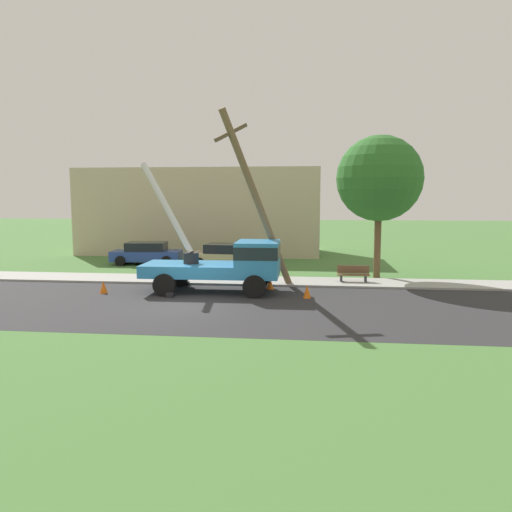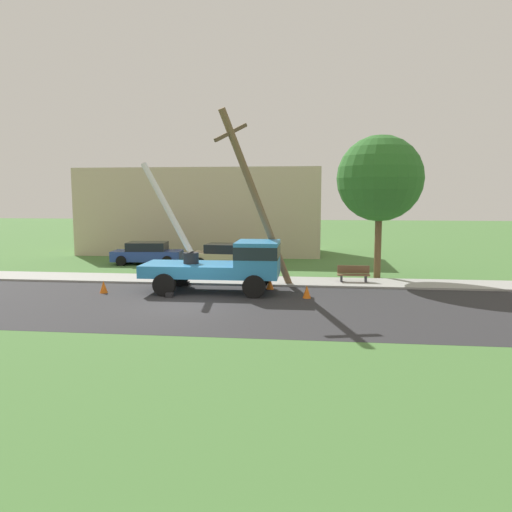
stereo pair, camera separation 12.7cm
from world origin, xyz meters
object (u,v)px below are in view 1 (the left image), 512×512
at_px(traffic_cone_curbside, 270,283).
at_px(parked_sedan_blue, 147,253).
at_px(traffic_cone_ahead, 307,292).
at_px(leaning_utility_pole, 257,200).
at_px(parked_sedan_tan, 226,255).
at_px(utility_truck, 230,262).
at_px(park_bench, 353,274).
at_px(traffic_cone_behind, 104,287).
at_px(roadside_tree_near, 379,179).

relative_size(traffic_cone_curbside, parked_sedan_blue, 0.12).
xyz_separation_m(traffic_cone_ahead, parked_sedan_blue, (-10.38, 9.55, 0.43)).
distance_m(leaning_utility_pole, traffic_cone_curbside, 3.96).
distance_m(traffic_cone_curbside, parked_sedan_tan, 7.88).
bearing_deg(leaning_utility_pole, parked_sedan_tan, 110.45).
relative_size(parked_sedan_blue, parked_sedan_tan, 1.00).
xyz_separation_m(utility_truck, park_bench, (5.81, 2.89, -0.95)).
xyz_separation_m(traffic_cone_behind, park_bench, (11.46, 3.77, 0.18)).
bearing_deg(roadside_tree_near, leaning_utility_pole, -145.54).
xyz_separation_m(traffic_cone_behind, parked_sedan_tan, (4.09, 8.88, 0.43)).
height_order(leaning_utility_pole, parked_sedan_tan, leaning_utility_pole).
distance_m(traffic_cone_behind, parked_sedan_tan, 9.79).
relative_size(utility_truck, traffic_cone_ahead, 12.12).
relative_size(utility_truck, roadside_tree_near, 0.90).
xyz_separation_m(utility_truck, parked_sedan_blue, (-6.85, 8.61, -0.70)).
xyz_separation_m(traffic_cone_behind, traffic_cone_curbside, (7.43, 1.75, 0.00)).
distance_m(traffic_cone_curbside, park_bench, 4.51).
distance_m(utility_truck, leaning_utility_pole, 3.10).
bearing_deg(park_bench, leaning_utility_pole, -154.60).
bearing_deg(utility_truck, roadside_tree_near, 33.84).
height_order(utility_truck, parked_sedan_blue, utility_truck).
height_order(traffic_cone_behind, parked_sedan_tan, parked_sedan_tan).
height_order(traffic_cone_curbside, roadside_tree_near, roadside_tree_near).
height_order(leaning_utility_pole, roadside_tree_near, leaning_utility_pole).
distance_m(traffic_cone_behind, traffic_cone_curbside, 7.63).
bearing_deg(traffic_cone_curbside, utility_truck, -153.63).
height_order(traffic_cone_behind, park_bench, park_bench).
bearing_deg(roadside_tree_near, traffic_cone_curbside, -143.96).
relative_size(traffic_cone_ahead, parked_sedan_tan, 0.12).
height_order(traffic_cone_curbside, parked_sedan_tan, parked_sedan_tan).
xyz_separation_m(utility_truck, parked_sedan_tan, (-1.56, 8.01, -0.70)).
bearing_deg(traffic_cone_ahead, roadside_tree_near, 57.48).
bearing_deg(parked_sedan_tan, park_bench, -34.79).
xyz_separation_m(traffic_cone_curbside, parked_sedan_blue, (-8.63, 7.73, 0.43)).
relative_size(traffic_cone_ahead, traffic_cone_behind, 1.00).
height_order(utility_truck, traffic_cone_curbside, utility_truck).
height_order(leaning_utility_pole, traffic_cone_behind, leaning_utility_pole).
xyz_separation_m(traffic_cone_behind, roadside_tree_near, (12.87, 5.71, 5.00)).
height_order(traffic_cone_ahead, parked_sedan_tan, parked_sedan_tan).
distance_m(utility_truck, parked_sedan_blue, 11.02).
xyz_separation_m(parked_sedan_tan, park_bench, (7.37, -5.12, -0.25)).
relative_size(park_bench, roadside_tree_near, 0.21).
bearing_deg(utility_truck, traffic_cone_behind, -171.22).
xyz_separation_m(leaning_utility_pole, park_bench, (4.64, 2.20, -3.73)).
bearing_deg(roadside_tree_near, parked_sedan_tan, 160.15).
height_order(parked_sedan_tan, park_bench, parked_sedan_tan).
bearing_deg(leaning_utility_pole, traffic_cone_behind, -167.09).
relative_size(traffic_cone_behind, traffic_cone_curbside, 1.00).
distance_m(parked_sedan_tan, roadside_tree_near, 10.39).
distance_m(traffic_cone_behind, roadside_tree_near, 14.94).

